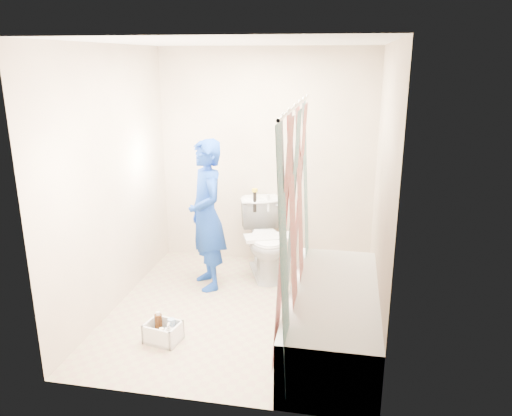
% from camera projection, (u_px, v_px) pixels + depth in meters
% --- Properties ---
extents(floor, '(2.60, 2.60, 0.00)m').
position_uv_depth(floor, '(242.00, 311.00, 4.67)').
color(floor, tan).
rests_on(floor, ground).
extents(ceiling, '(2.40, 2.60, 0.02)m').
position_uv_depth(ceiling, '(239.00, 42.00, 3.98)').
color(ceiling, white).
rests_on(ceiling, wall_back).
extents(wall_back, '(2.40, 0.02, 2.40)m').
position_uv_depth(wall_back, '(266.00, 159.00, 5.55)').
color(wall_back, beige).
rests_on(wall_back, ground).
extents(wall_front, '(2.40, 0.02, 2.40)m').
position_uv_depth(wall_front, '(196.00, 239.00, 3.10)').
color(wall_front, beige).
rests_on(wall_front, ground).
extents(wall_left, '(0.02, 2.60, 2.40)m').
position_uv_depth(wall_left, '(112.00, 181.00, 4.54)').
color(wall_left, beige).
rests_on(wall_left, ground).
extents(wall_right, '(0.02, 2.60, 2.40)m').
position_uv_depth(wall_right, '(383.00, 194.00, 4.11)').
color(wall_right, beige).
rests_on(wall_right, ground).
extents(bathtub, '(0.70, 1.75, 0.50)m').
position_uv_depth(bathtub, '(333.00, 316.00, 4.04)').
color(bathtub, silver).
rests_on(bathtub, ground).
extents(curtain_rod, '(0.02, 1.90, 0.02)m').
position_uv_depth(curtain_rod, '(297.00, 105.00, 3.62)').
color(curtain_rod, silver).
rests_on(curtain_rod, wall_back).
extents(shower_curtain, '(0.06, 1.75, 1.80)m').
position_uv_depth(shower_curtain, '(294.00, 226.00, 3.88)').
color(shower_curtain, silver).
rests_on(shower_curtain, curtain_rod).
extents(toilet, '(0.69, 0.89, 0.80)m').
position_uv_depth(toilet, '(266.00, 240.00, 5.37)').
color(toilet, white).
rests_on(toilet, ground).
extents(tank_lid, '(0.54, 0.37, 0.04)m').
position_uv_depth(tank_lid, '(268.00, 238.00, 5.23)').
color(tank_lid, silver).
rests_on(tank_lid, toilet).
extents(tank_internals, '(0.19, 0.10, 0.26)m').
position_uv_depth(tank_internals, '(258.00, 200.00, 5.45)').
color(tank_internals, black).
rests_on(tank_internals, toilet).
extents(plumber, '(0.61, 0.67, 1.53)m').
position_uv_depth(plumber, '(207.00, 215.00, 4.99)').
color(plumber, navy).
rests_on(plumber, ground).
extents(cleaning_caddy, '(0.32, 0.27, 0.21)m').
position_uv_depth(cleaning_caddy, '(164.00, 333.00, 4.16)').
color(cleaning_caddy, silver).
rests_on(cleaning_caddy, ground).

